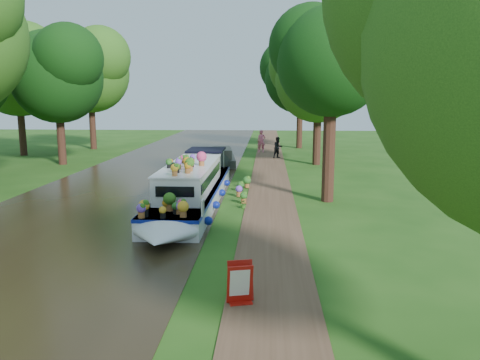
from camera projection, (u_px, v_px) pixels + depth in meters
name	position (u px, v px, depth m)	size (l,w,h in m)	color
ground	(241.00, 216.00, 18.70)	(100.00, 100.00, 0.00)	#1F4A12
canal_water	(94.00, 214.00, 19.05)	(10.00, 100.00, 0.02)	black
towpath	(271.00, 216.00, 18.63)	(2.20, 100.00, 0.03)	#513725
plant_boat	(191.00, 188.00, 20.18)	(2.29, 13.52, 2.29)	silver
tree_near_overhang	(332.00, 53.00, 20.35)	(5.52, 5.28, 8.99)	black
tree_near_mid	(318.00, 72.00, 32.15)	(6.90, 6.60, 9.40)	black
tree_near_far	(300.00, 72.00, 42.89)	(7.59, 7.26, 10.30)	black
tree_far_c	(57.00, 71.00, 32.21)	(7.13, 6.82, 9.59)	black
tree_far_d	(90.00, 67.00, 41.98)	(8.05, 7.70, 10.85)	black
tree_far_h	(17.00, 67.00, 37.35)	(7.82, 7.48, 10.49)	black
second_boat	(222.00, 158.00, 33.01)	(2.33, 6.17, 1.16)	black
sandwich_board	(240.00, 285.00, 10.72)	(0.63, 0.60, 0.94)	#B4140C
pedestrian_pink	(261.00, 141.00, 40.19)	(0.70, 0.46, 1.92)	#E45E81
pedestrian_dark	(278.00, 147.00, 36.45)	(0.80, 0.62, 1.64)	black
verge_plant	(244.00, 204.00, 20.02)	(0.38, 0.33, 0.42)	#356A1F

